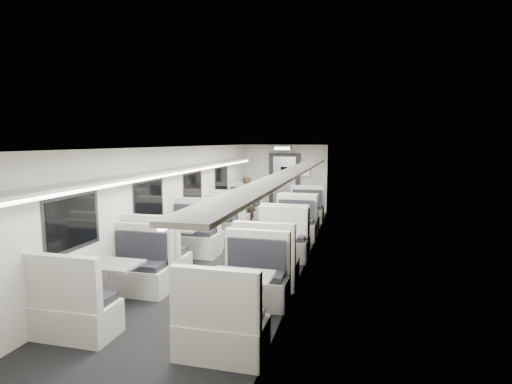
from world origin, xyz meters
The scene contains 19 objects.
room centered at (0.00, 0.00, 1.20)m, with size 3.24×12.24×2.64m.
booth_left_a centered at (-1.00, 3.40, 0.39)m, with size 1.08×2.20×1.18m.
booth_left_b centered at (-1.00, 1.14, 0.36)m, with size 0.99×2.02×1.08m.
booth_left_c centered at (-1.00, -0.85, 0.42)m, with size 1.15×2.34×1.25m.
booth_left_d centered at (-1.00, -3.07, 0.38)m, with size 1.05×2.13×1.14m.
booth_right_a centered at (1.00, 3.49, 0.38)m, with size 1.04×2.12×1.13m.
booth_right_b centered at (1.00, 1.18, 0.38)m, with size 1.05×2.13×1.14m.
booth_right_c centered at (1.00, -0.65, 0.39)m, with size 1.08×2.18×1.17m.
booth_right_d centered at (1.00, -3.09, 0.38)m, with size 1.05×2.13×1.14m.
passenger centered at (-0.62, 3.13, 0.77)m, with size 0.56×0.37×1.54m, color black.
window_a centered at (-1.49, 3.40, 1.35)m, with size 0.02×1.18×0.84m, color black.
window_b centered at (-1.49, 1.20, 1.35)m, with size 0.02×1.18×0.84m, color black.
window_c centered at (-1.49, -1.00, 1.35)m, with size 0.02×1.18×0.84m, color black.
window_d centered at (-1.49, -3.20, 1.35)m, with size 0.02×1.18×0.84m, color black.
luggage_rack_left centered at (-1.24, -0.30, 1.92)m, with size 0.46×10.40×0.09m.
luggage_rack_right centered at (1.24, -0.30, 1.92)m, with size 0.46×10.40×0.09m.
vestibule_door centered at (0.00, 5.93, 1.04)m, with size 1.10×0.13×2.10m.
exit_sign centered at (0.00, 5.44, 2.28)m, with size 0.62×0.12×0.16m.
wall_notice centered at (0.75, 5.92, 1.50)m, with size 0.32×0.02×0.40m, color white.
Camera 1 is at (2.47, -8.06, 2.52)m, focal length 28.00 mm.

